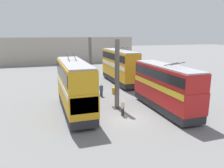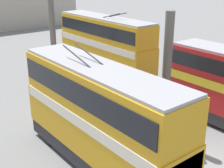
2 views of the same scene
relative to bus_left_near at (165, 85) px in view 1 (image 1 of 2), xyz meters
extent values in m
plane|color=slate|center=(-1.05, 4.53, -2.74)|extent=(240.00, 240.00, 0.00)
cube|color=#A8A093|center=(40.32, 4.53, 0.78)|extent=(0.50, 36.00, 7.04)
cylinder|color=#605B56|center=(2.26, 4.53, 0.96)|extent=(0.49, 0.49, 7.40)
cube|color=#333338|center=(2.26, 4.53, -2.70)|extent=(0.89, 0.89, 0.08)
cylinder|color=#605B56|center=(15.13, 4.53, 0.96)|extent=(0.49, 0.49, 7.40)
cube|color=#333338|center=(15.13, 4.53, -2.70)|extent=(0.89, 0.89, 0.08)
cylinder|color=black|center=(3.53, -1.05, -2.27)|extent=(0.93, 0.30, 0.93)
cylinder|color=black|center=(3.53, 1.05, -2.27)|extent=(0.93, 0.30, 0.93)
cylinder|color=black|center=(-3.36, -1.05, -2.27)|extent=(0.93, 0.30, 0.93)
cylinder|color=black|center=(-3.36, 1.05, -2.27)|extent=(0.93, 0.30, 0.93)
cube|color=#28282D|center=(-0.01, 0.00, -2.10)|extent=(9.69, 2.45, 0.76)
cube|color=red|center=(-0.01, 0.00, -0.70)|extent=(9.89, 2.50, 2.04)
cube|color=yellow|center=(-0.01, 0.00, 0.04)|extent=(9.59, 2.54, 0.55)
cube|color=red|center=(-0.01, 0.00, 1.13)|extent=(9.79, 2.42, 1.62)
cube|color=black|center=(-0.01, 0.00, 1.21)|extent=(9.50, 2.51, 0.89)
cube|color=#9E9EA3|center=(-0.01, 0.00, 2.01)|extent=(9.69, 2.25, 0.14)
cube|color=black|center=(4.87, 0.00, -0.50)|extent=(0.12, 2.30, 1.31)
cylinder|color=#282828|center=(-1.25, -0.35, 2.37)|extent=(2.35, 0.07, 0.65)
cylinder|color=#282828|center=(-1.25, 0.35, 2.37)|extent=(2.35, 0.07, 0.65)
cylinder|color=black|center=(18.04, -1.05, -2.21)|extent=(1.06, 0.30, 1.06)
cylinder|color=black|center=(18.04, 1.05, -2.21)|extent=(1.06, 0.30, 1.06)
cylinder|color=black|center=(9.80, -1.05, -2.21)|extent=(1.06, 0.30, 1.06)
cylinder|color=black|center=(9.80, 1.05, -2.21)|extent=(1.06, 0.30, 1.06)
cube|color=#28282D|center=(13.82, 0.00, -2.05)|extent=(11.02, 2.45, 0.79)
cube|color=gold|center=(13.82, 0.00, -0.51)|extent=(11.24, 2.50, 2.29)
cube|color=silver|center=(13.82, 0.00, 0.36)|extent=(10.90, 2.54, 0.55)
cube|color=gold|center=(13.82, 0.00, 1.56)|extent=(11.13, 2.42, 1.85)
cube|color=black|center=(13.82, 0.00, 1.65)|extent=(10.79, 2.51, 1.02)
cube|color=#9E9EA3|center=(13.82, 0.00, 2.56)|extent=(11.02, 2.25, 0.14)
cube|color=black|center=(19.38, 0.00, -0.28)|extent=(0.12, 2.30, 1.47)
cylinder|color=#282828|center=(12.42, -0.35, 2.92)|extent=(2.35, 0.07, 0.65)
cylinder|color=#282828|center=(12.42, 0.35, 2.92)|extent=(2.35, 0.07, 0.65)
cylinder|color=black|center=(-1.38, 8.00, -2.22)|extent=(1.04, 0.30, 1.04)
cylinder|color=black|center=(-1.38, 10.10, -2.22)|extent=(1.04, 0.30, 1.04)
cylinder|color=black|center=(5.88, 8.00, -2.22)|extent=(1.04, 0.30, 1.04)
cylinder|color=black|center=(5.88, 10.10, -2.22)|extent=(1.04, 0.30, 1.04)
cube|color=#28282D|center=(2.35, 9.05, -2.06)|extent=(10.05, 2.45, 0.78)
cube|color=gold|center=(2.35, 9.05, -0.60)|extent=(10.26, 2.50, 2.14)
cube|color=silver|center=(2.35, 9.05, 0.20)|extent=(9.95, 2.54, 0.55)
cube|color=gold|center=(2.35, 9.05, 1.43)|extent=(10.15, 2.42, 1.92)
cube|color=black|center=(2.35, 9.05, 1.53)|extent=(9.85, 2.51, 1.06)
cube|color=#9E9EA3|center=(2.35, 9.05, 2.46)|extent=(10.05, 2.25, 0.14)
cube|color=black|center=(-2.72, 9.05, -0.39)|extent=(0.12, 2.30, 1.37)
cylinder|color=#282828|center=(3.63, 8.70, 2.82)|extent=(2.35, 0.07, 0.65)
cylinder|color=#282828|center=(3.63, 9.40, 2.82)|extent=(2.35, 0.07, 0.65)
cube|color=#384251|center=(7.15, 4.93, -2.36)|extent=(0.25, 0.33, 0.76)
cube|color=#3D5684|center=(7.15, 4.93, -1.65)|extent=(0.31, 0.45, 0.66)
sphere|color=tan|center=(7.15, 4.93, -1.21)|extent=(0.21, 0.21, 0.21)
cube|color=#2D2D33|center=(-0.08, 4.75, -2.35)|extent=(0.36, 0.35, 0.78)
cube|color=beige|center=(-0.08, 4.75, -1.62)|extent=(0.47, 0.46, 0.67)
sphere|color=tan|center=(-0.08, 4.75, -1.18)|extent=(0.22, 0.22, 0.22)
cylinder|color=#B28E23|center=(7.73, 2.97, -2.29)|extent=(0.59, 0.59, 0.89)
cylinder|color=#B28E23|center=(7.73, 2.97, -2.29)|extent=(0.62, 0.62, 0.04)
camera|label=1|loc=(-19.14, 12.17, 5.20)|focal=35.00mm
camera|label=2|loc=(-8.53, 16.91, 6.70)|focal=50.00mm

